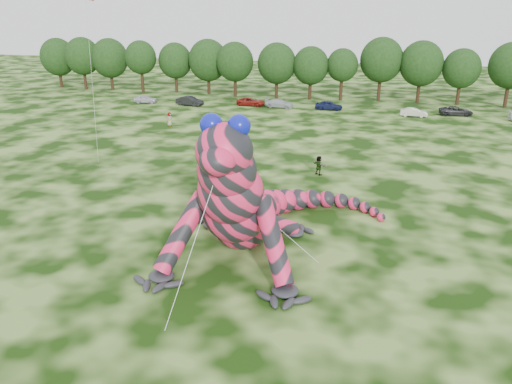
{
  "coord_description": "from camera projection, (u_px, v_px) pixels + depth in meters",
  "views": [
    {
      "loc": [
        7.52,
        -29.63,
        14.97
      ],
      "look_at": [
        0.43,
        -0.86,
        4.0
      ],
      "focal_mm": 35.0,
      "sensor_mm": 36.0,
      "label": 1
    }
  ],
  "objects": [
    {
      "name": "spectator_1",
      "position": [
        235.0,
        134.0,
        59.54
      ],
      "size": [
        0.66,
        0.83,
        1.65
      ],
      "primitive_type": "imported",
      "rotation": [
        0.0,
        0.0,
        1.53
      ],
      "color": "gray",
      "rests_on": "ground"
    },
    {
      "name": "car_4",
      "position": [
        329.0,
        105.0,
        77.49
      ],
      "size": [
        4.27,
        1.84,
        1.44
      ],
      "primitive_type": "imported",
      "rotation": [
        0.0,
        0.0,
        1.54
      ],
      "color": "#151C46",
      "rests_on": "ground"
    },
    {
      "name": "tree_6",
      "position": [
        235.0,
        70.0,
        87.77
      ],
      "size": [
        6.52,
        5.86,
        9.49
      ],
      "primitive_type": null,
      "color": "black",
      "rests_on": "ground"
    },
    {
      "name": "tree_1",
      "position": [
        83.0,
        63.0,
        95.87
      ],
      "size": [
        6.74,
        6.07,
        9.81
      ],
      "primitive_type": null,
      "color": "black",
      "rests_on": "ground"
    },
    {
      "name": "car_3",
      "position": [
        280.0,
        103.0,
        79.32
      ],
      "size": [
        4.7,
        2.31,
        1.32
      ],
      "primitive_type": "imported",
      "rotation": [
        0.0,
        0.0,
        1.47
      ],
      "color": "#B6BAC1",
      "rests_on": "ground"
    },
    {
      "name": "tree_7",
      "position": [
        277.0,
        71.0,
        86.21
      ],
      "size": [
        6.68,
        6.01,
        9.48
      ],
      "primitive_type": null,
      "color": "black",
      "rests_on": "ground"
    },
    {
      "name": "spectator_0",
      "position": [
        223.0,
        146.0,
        53.99
      ],
      "size": [
        0.45,
        0.66,
        1.75
      ],
      "primitive_type": "imported",
      "rotation": [
        0.0,
        0.0,
        4.76
      ],
      "color": "gray",
      "rests_on": "ground"
    },
    {
      "name": "ground",
      "position": [
        253.0,
        242.0,
        33.87
      ],
      "size": [
        240.0,
        240.0,
        0.0
      ],
      "primitive_type": "plane",
      "color": "#16330A",
      "rests_on": "ground"
    },
    {
      "name": "tree_4",
      "position": [
        176.0,
        68.0,
        92.41
      ],
      "size": [
        6.22,
        5.6,
        9.06
      ],
      "primitive_type": null,
      "color": "black",
      "rests_on": "ground"
    },
    {
      "name": "inflatable_gecko",
      "position": [
        246.0,
        173.0,
        32.41
      ],
      "size": [
        16.69,
        19.71,
        9.72
      ],
      "primitive_type": null,
      "rotation": [
        0.0,
        0.0,
        0.02
      ],
      "color": "#E72355",
      "rests_on": "ground"
    },
    {
      "name": "tree_10",
      "position": [
        381.0,
        69.0,
        83.72
      ],
      "size": [
        7.09,
        6.38,
        10.5
      ],
      "primitive_type": null,
      "color": "black",
      "rests_on": "ground"
    },
    {
      "name": "car_0",
      "position": [
        145.0,
        99.0,
        83.29
      ],
      "size": [
        4.0,
        2.04,
        1.3
      ],
      "primitive_type": "imported",
      "rotation": [
        0.0,
        0.0,
        1.7
      ],
      "color": "silver",
      "rests_on": "ground"
    },
    {
      "name": "tree_9",
      "position": [
        342.0,
        75.0,
        84.34
      ],
      "size": [
        5.27,
        4.74,
        8.68
      ],
      "primitive_type": null,
      "color": "black",
      "rests_on": "ground"
    },
    {
      "name": "tree_12",
      "position": [
        461.0,
        77.0,
        80.39
      ],
      "size": [
        5.99,
        5.39,
        8.97
      ],
      "primitive_type": null,
      "color": "black",
      "rests_on": "ground"
    },
    {
      "name": "tree_3",
      "position": [
        141.0,
        67.0,
        92.21
      ],
      "size": [
        5.81,
        5.23,
        9.44
      ],
      "primitive_type": null,
      "color": "black",
      "rests_on": "ground"
    },
    {
      "name": "tree_13",
      "position": [
        510.0,
        75.0,
        78.04
      ],
      "size": [
        6.83,
        6.15,
        10.13
      ],
      "primitive_type": null,
      "color": "black",
      "rests_on": "ground"
    },
    {
      "name": "tree_8",
      "position": [
        311.0,
        73.0,
        85.15
      ],
      "size": [
        6.14,
        5.53,
        8.94
      ],
      "primitive_type": null,
      "color": "black",
      "rests_on": "ground"
    },
    {
      "name": "spectator_4",
      "position": [
        170.0,
        119.0,
        66.95
      ],
      "size": [
        0.76,
        1.0,
        1.84
      ],
      "primitive_type": "imported",
      "rotation": [
        0.0,
        0.0,
        1.36
      ],
      "color": "gray",
      "rests_on": "ground"
    },
    {
      "name": "spectator_5",
      "position": [
        319.0,
        165.0,
        47.29
      ],
      "size": [
        1.71,
        1.44,
        1.85
      ],
      "primitive_type": "imported",
      "rotation": [
        0.0,
        0.0,
        2.52
      ],
      "color": "gray",
      "rests_on": "ground"
    },
    {
      "name": "car_6",
      "position": [
        456.0,
        111.0,
        73.56
      ],
      "size": [
        4.96,
        2.68,
        1.32
      ],
      "primitive_type": "imported",
      "rotation": [
        0.0,
        0.0,
        1.68
      ],
      "color": "#29292C",
      "rests_on": "ground"
    },
    {
      "name": "flying_kite",
      "position": [
        86.0,
        9.0,
        40.92
      ],
      "size": [
        4.45,
        5.31,
        17.19
      ],
      "color": "red",
      "rests_on": "ground"
    },
    {
      "name": "tree_5",
      "position": [
        208.0,
        67.0,
        90.56
      ],
      "size": [
        7.16,
        6.44,
        9.8
      ],
      "primitive_type": null,
      "color": "black",
      "rests_on": "ground"
    },
    {
      "name": "car_5",
      "position": [
        414.0,
        112.0,
        72.79
      ],
      "size": [
        3.87,
        1.49,
        1.26
      ],
      "primitive_type": "imported",
      "rotation": [
        0.0,
        0.0,
        1.53
      ],
      "color": "beige",
      "rests_on": "ground"
    },
    {
      "name": "car_2",
      "position": [
        251.0,
        102.0,
        80.91
      ],
      "size": [
        4.74,
        2.38,
        1.29
      ],
      "primitive_type": "imported",
      "rotation": [
        0.0,
        0.0,
        1.52
      ],
      "color": "maroon",
      "rests_on": "ground"
    },
    {
      "name": "tree_11",
      "position": [
        420.0,
        72.0,
        82.01
      ],
      "size": [
        7.01,
        6.31,
        10.07
      ],
      "primitive_type": null,
      "color": "black",
      "rests_on": "ground"
    },
    {
      "name": "tree_0",
      "position": [
        59.0,
        63.0,
        98.39
      ],
      "size": [
        6.91,
        6.22,
        9.51
      ],
      "primitive_type": null,
      "color": "black",
      "rests_on": "ground"
    },
    {
      "name": "car_1",
      "position": [
        190.0,
        101.0,
        80.97
      ],
      "size": [
        4.76,
        2.48,
        1.49
      ],
      "primitive_type": "imported",
      "rotation": [
        0.0,
        0.0,
        1.36
      ],
      "color": "black",
      "rests_on": "ground"
    },
    {
      "name": "tree_2",
      "position": [
        110.0,
        64.0,
        95.35
      ],
      "size": [
        7.04,
        6.34,
        9.64
      ],
      "primitive_type": null,
      "color": "black",
      "rests_on": "ground"
    }
  ]
}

